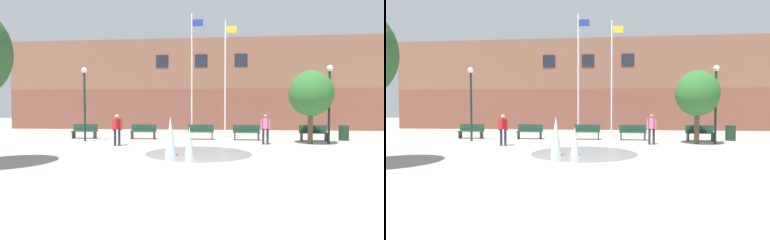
% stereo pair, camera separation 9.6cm
% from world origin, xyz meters
% --- Properties ---
extents(ground_plane, '(100.00, 100.00, 0.00)m').
position_xyz_m(ground_plane, '(0.00, 0.00, 0.00)').
color(ground_plane, '#9E998E').
extents(library_building, '(36.00, 6.05, 8.17)m').
position_xyz_m(library_building, '(0.00, 20.88, 4.09)').
color(library_building, brown).
rests_on(library_building, ground).
extents(splash_fountain, '(4.45, 4.45, 1.58)m').
position_xyz_m(splash_fountain, '(0.15, 3.20, 0.55)').
color(splash_fountain, gray).
rests_on(splash_fountain, ground).
extents(park_bench_far_left, '(1.60, 0.44, 0.91)m').
position_xyz_m(park_bench_far_left, '(-6.86, 9.42, 0.48)').
color(park_bench_far_left, '#28282D').
rests_on(park_bench_far_left, ground).
extents(park_bench_under_left_flagpole, '(1.60, 0.44, 0.91)m').
position_xyz_m(park_bench_under_left_flagpole, '(-3.07, 9.43, 0.48)').
color(park_bench_under_left_flagpole, '#28282D').
rests_on(park_bench_under_left_flagpole, ground).
extents(park_bench_center, '(1.60, 0.44, 0.91)m').
position_xyz_m(park_bench_center, '(0.49, 9.51, 0.48)').
color(park_bench_center, '#28282D').
rests_on(park_bench_center, ground).
extents(park_bench_under_right_flagpole, '(1.60, 0.44, 0.91)m').
position_xyz_m(park_bench_under_right_flagpole, '(3.26, 9.35, 0.48)').
color(park_bench_under_right_flagpole, '#28282D').
rests_on(park_bench_under_right_flagpole, ground).
extents(park_bench_far_right, '(1.60, 0.44, 0.91)m').
position_xyz_m(park_bench_far_right, '(7.13, 9.29, 0.48)').
color(park_bench_far_right, '#28282D').
rests_on(park_bench_far_right, ground).
extents(adult_near_bench, '(0.50, 0.38, 1.59)m').
position_xyz_m(adult_near_bench, '(4.05, 7.19, 0.93)').
color(adult_near_bench, '#28282D').
rests_on(adult_near_bench, ground).
extents(adult_watching, '(0.50, 0.39, 1.59)m').
position_xyz_m(adult_watching, '(-3.53, 5.93, 0.93)').
color(adult_watching, '#1E233D').
rests_on(adult_watching, ground).
extents(flagpole_left, '(0.80, 0.10, 8.23)m').
position_xyz_m(flagpole_left, '(-0.19, 11.30, 4.36)').
color(flagpole_left, silver).
rests_on(flagpole_left, ground).
extents(flagpole_right, '(0.80, 0.10, 7.74)m').
position_xyz_m(flagpole_right, '(2.04, 11.30, 4.12)').
color(flagpole_right, silver).
rests_on(flagpole_right, ground).
extents(lamp_post_left_lane, '(0.32, 0.32, 4.25)m').
position_xyz_m(lamp_post_left_lane, '(-6.10, 7.83, 2.75)').
color(lamp_post_left_lane, '#192D23').
rests_on(lamp_post_left_lane, ground).
extents(lamp_post_right_lane, '(0.32, 0.32, 4.18)m').
position_xyz_m(lamp_post_right_lane, '(7.45, 7.74, 2.71)').
color(lamp_post_right_lane, '#192D23').
rests_on(lamp_post_right_lane, ground).
extents(trash_can, '(0.56, 0.56, 0.90)m').
position_xyz_m(trash_can, '(8.99, 9.67, 0.45)').
color(trash_can, '#193323').
rests_on(trash_can, ground).
extents(street_tree_near_building, '(2.28, 2.28, 3.91)m').
position_xyz_m(street_tree_near_building, '(6.47, 7.66, 2.69)').
color(street_tree_near_building, brown).
rests_on(street_tree_near_building, ground).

